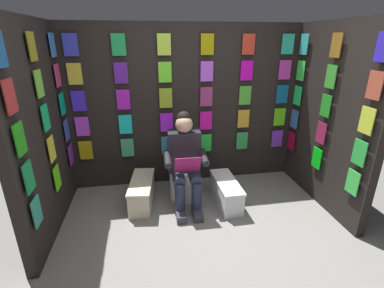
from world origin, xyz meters
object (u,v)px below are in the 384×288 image
(toilet, at_px, (183,172))
(person_reading, at_px, (185,161))
(comic_longbox_near, at_px, (142,192))
(comic_longbox_far, at_px, (226,192))

(toilet, bearing_deg, person_reading, 90.19)
(person_reading, xyz_separation_m, comic_longbox_near, (0.55, -0.07, -0.43))
(comic_longbox_far, bearing_deg, toilet, -33.21)
(comic_longbox_near, bearing_deg, toilet, -157.49)
(toilet, xyz_separation_m, comic_longbox_far, (-0.51, 0.32, -0.16))
(toilet, distance_m, comic_longbox_near, 0.60)
(person_reading, relative_size, comic_longbox_near, 1.57)
(comic_longbox_near, xyz_separation_m, comic_longbox_far, (-1.06, 0.17, -0.01))
(person_reading, bearing_deg, comic_longbox_far, 170.79)
(toilet, relative_size, person_reading, 0.65)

